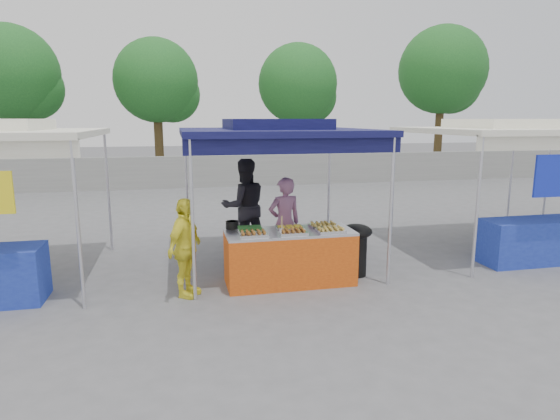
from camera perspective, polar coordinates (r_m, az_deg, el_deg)
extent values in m
plane|color=slate|center=(7.64, 0.99, -8.60)|extent=(80.00, 80.00, 0.00)
cube|color=gray|center=(18.18, -7.18, 4.72)|extent=(40.00, 0.25, 1.20)
cylinder|color=silver|center=(6.65, -10.61, -1.46)|extent=(0.05, 0.05, 2.30)
cylinder|color=silver|center=(7.38, 13.36, -0.35)|extent=(0.05, 0.05, 2.30)
cylinder|color=silver|center=(9.60, -11.29, 2.33)|extent=(0.05, 0.05, 2.30)
cylinder|color=silver|center=(10.12, 5.96, 2.92)|extent=(0.05, 0.05, 2.30)
cube|color=#111247|center=(8.18, -0.62, 9.51)|extent=(3.20, 3.20, 0.10)
cube|color=#111247|center=(8.17, -0.62, 10.42)|extent=(1.65, 1.65, 0.18)
cube|color=#111247|center=(6.72, 2.06, 7.90)|extent=(3.20, 0.04, 0.25)
cylinder|color=silver|center=(6.77, -23.40, -1.96)|extent=(0.05, 0.05, 2.30)
cylinder|color=silver|center=(9.69, -20.19, 1.94)|extent=(0.05, 0.05, 2.30)
cylinder|color=silver|center=(8.14, 22.91, 0.13)|extent=(0.05, 0.05, 2.30)
cylinder|color=silver|center=(10.69, 13.63, 3.10)|extent=(0.05, 0.05, 2.30)
cylinder|color=silver|center=(12.30, 26.30, 3.27)|extent=(0.05, 0.05, 2.30)
cube|color=white|center=(10.12, 25.50, 8.74)|extent=(3.20, 3.20, 0.10)
cube|color=white|center=(10.11, 25.56, 9.48)|extent=(1.65, 1.65, 0.18)
cube|color=#223AB3|center=(9.59, 28.19, -3.36)|extent=(1.80, 0.70, 0.80)
cylinder|color=silver|center=(12.95, 29.76, 3.29)|extent=(0.05, 0.05, 2.30)
cylinder|color=#47361B|center=(20.58, -29.43, 7.81)|extent=(0.36, 0.36, 3.83)
sphere|color=#226724|center=(20.64, -30.06, 14.33)|extent=(3.50, 3.50, 3.50)
sphere|color=#226724|center=(20.64, -28.12, 12.97)|extent=(2.41, 2.41, 2.41)
cylinder|color=#47361B|center=(20.15, -14.56, 8.60)|extent=(0.36, 0.36, 3.68)
sphere|color=#226724|center=(20.20, -14.88, 15.01)|extent=(3.36, 3.36, 3.36)
sphere|color=#226724|center=(20.35, -13.05, 13.58)|extent=(2.31, 2.31, 2.31)
cylinder|color=#47361B|center=(20.28, 2.12, 8.87)|extent=(0.36, 0.36, 3.62)
sphere|color=#226724|center=(20.32, 2.17, 15.14)|extent=(3.31, 3.31, 3.31)
sphere|color=#226724|center=(20.64, 3.67, 13.63)|extent=(2.27, 2.27, 2.27)
cylinder|color=#47361B|center=(23.02, 18.79, 9.35)|extent=(0.36, 0.36, 4.26)
sphere|color=#226724|center=(23.12, 19.20, 15.84)|extent=(3.89, 3.89, 3.89)
sphere|color=#226724|center=(23.55, 20.13, 14.19)|extent=(2.68, 2.68, 2.68)
cube|color=#D55013|center=(7.42, 1.18, -5.91)|extent=(2.00, 0.80, 0.81)
cube|color=silver|center=(7.31, 1.20, -2.72)|extent=(2.00, 0.80, 0.04)
cube|color=silver|center=(6.96, -3.27, -3.05)|extent=(0.42, 0.30, 0.05)
cube|color=brown|center=(6.95, -3.27, -2.75)|extent=(0.35, 0.25, 0.02)
cube|color=silver|center=(7.08, 1.54, -2.80)|extent=(0.42, 0.30, 0.05)
cube|color=brown|center=(7.07, 1.54, -2.51)|extent=(0.35, 0.25, 0.02)
cube|color=silver|center=(7.24, 6.18, -2.56)|extent=(0.42, 0.30, 0.05)
cube|color=gold|center=(7.23, 6.19, -2.27)|extent=(0.35, 0.25, 0.02)
cube|color=silver|center=(7.27, -3.69, -2.44)|extent=(0.42, 0.30, 0.05)
cube|color=#246021|center=(7.27, -3.69, -2.16)|extent=(0.35, 0.25, 0.02)
cube|color=silver|center=(7.36, 1.20, -2.25)|extent=(0.42, 0.30, 0.05)
cube|color=yellow|center=(7.36, 1.20, -1.97)|extent=(0.35, 0.25, 0.02)
cube|color=silver|center=(7.55, 5.25, -1.96)|extent=(0.42, 0.30, 0.05)
cube|color=gold|center=(7.54, 5.25, -1.69)|extent=(0.35, 0.25, 0.02)
cylinder|color=black|center=(7.48, -5.83, -1.81)|extent=(0.21, 0.21, 0.12)
cylinder|color=silver|center=(7.06, 0.16, -2.63)|extent=(0.08, 0.08, 0.10)
cylinder|color=black|center=(7.90, 9.21, -5.42)|extent=(0.36, 0.36, 0.70)
ellipsoid|color=black|center=(7.79, 9.30, -2.54)|extent=(0.52, 0.52, 0.23)
cube|color=#1629B3|center=(8.17, -2.73, -6.20)|extent=(0.50, 0.35, 0.30)
cube|color=#1629B3|center=(8.23, 1.63, -5.96)|extent=(0.54, 0.38, 0.32)
cube|color=#1629B3|center=(8.14, 1.64, -3.82)|extent=(0.53, 0.37, 0.32)
imported|color=#976085|center=(8.08, 0.55, -1.62)|extent=(0.63, 0.47, 1.60)
imported|color=black|center=(9.01, -4.36, 0.45)|extent=(0.97, 0.80, 1.84)
imported|color=yellow|center=(6.93, -11.49, -4.57)|extent=(0.73, 0.92, 1.46)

